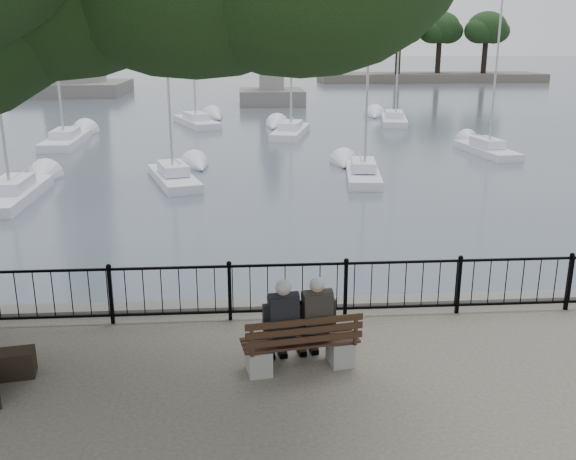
{
  "coord_description": "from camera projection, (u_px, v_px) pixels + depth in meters",
  "views": [
    {
      "loc": [
        -0.75,
        -7.73,
        4.68
      ],
      "look_at": [
        0.0,
        2.5,
        1.6
      ],
      "focal_mm": 40.0,
      "sensor_mm": 36.0,
      "label": 1
    }
  ],
  "objects": [
    {
      "name": "harbor",
      "position": [
        286.0,
        331.0,
        11.79
      ],
      "size": [
        260.0,
        260.0,
        1.2
      ],
      "color": "#5D5954",
      "rests_on": "ground"
    },
    {
      "name": "railing",
      "position": [
        288.0,
        288.0,
        11.01
      ],
      "size": [
        22.06,
        0.06,
        1.0
      ],
      "color": "black",
      "rests_on": "ground"
    },
    {
      "name": "bench",
      "position": [
        301.0,
        349.0,
        9.37
      ],
      "size": [
        1.77,
        0.78,
        0.9
      ],
      "color": "slate",
      "rests_on": "ground"
    },
    {
      "name": "person_left",
      "position": [
        281.0,
        327.0,
        9.3
      ],
      "size": [
        0.47,
        0.75,
        1.44
      ],
      "color": "black",
      "rests_on": "ground"
    },
    {
      "name": "person_right",
      "position": [
        314.0,
        323.0,
        9.41
      ],
      "size": [
        0.47,
        0.75,
        1.44
      ],
      "color": "black",
      "rests_on": "ground"
    },
    {
      "name": "lion_monument",
      "position": [
        271.0,
        80.0,
        56.31
      ],
      "size": [
        5.64,
        5.64,
        8.41
      ],
      "color": "#5D5954",
      "rests_on": "ground"
    },
    {
      "name": "sailboat_a",
      "position": [
        13.0,
        193.0,
        23.25
      ],
      "size": [
        1.56,
        5.32,
        9.73
      ],
      "color": "silver",
      "rests_on": "ground"
    },
    {
      "name": "sailboat_b",
      "position": [
        174.0,
        175.0,
        26.11
      ],
      "size": [
        2.69,
        5.06,
        10.02
      ],
      "color": "silver",
      "rests_on": "ground"
    },
    {
      "name": "sailboat_c",
      "position": [
        363.0,
        172.0,
        26.79
      ],
      "size": [
        1.94,
        4.88,
        9.89
      ],
      "color": "silver",
      "rests_on": "ground"
    },
    {
      "name": "sailboat_d",
      "position": [
        487.0,
        148.0,
        32.55
      ],
      "size": [
        1.92,
        5.09,
        9.36
      ],
      "color": "silver",
      "rests_on": "ground"
    },
    {
      "name": "sailboat_e",
      "position": [
        66.0,
        138.0,
        35.45
      ],
      "size": [
        1.84,
        6.03,
        13.04
      ],
      "color": "silver",
      "rests_on": "ground"
    },
    {
      "name": "sailboat_f",
      "position": [
        291.0,
        130.0,
        38.79
      ],
      "size": [
        2.89,
        5.96,
        11.38
      ],
      "color": "silver",
      "rests_on": "ground"
    },
    {
      "name": "sailboat_g",
      "position": [
        394.0,
        119.0,
        44.37
      ],
      "size": [
        2.71,
        6.03,
        10.03
      ],
      "color": "silver",
      "rests_on": "ground"
    },
    {
      "name": "sailboat_h",
      "position": [
        196.0,
        120.0,
        43.24
      ],
      "size": [
        3.62,
        6.2,
        13.07
      ],
      "color": "silver",
      "rests_on": "ground"
    },
    {
      "name": "far_shore",
      "position": [
        437.0,
        51.0,
        85.6
      ],
      "size": [
        30.0,
        8.6,
        9.18
      ],
      "color": "#504A3E",
      "rests_on": "ground"
    }
  ]
}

